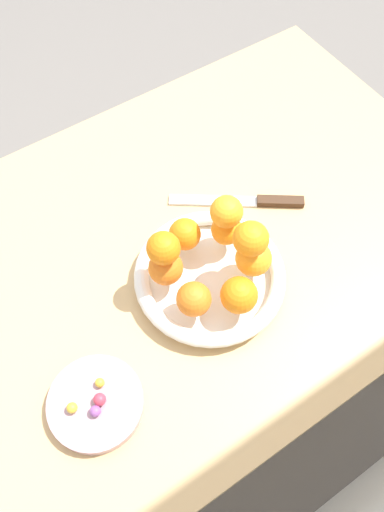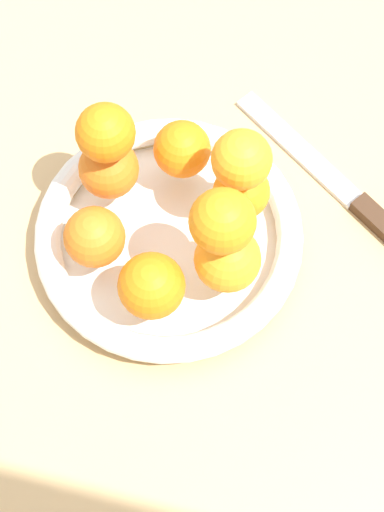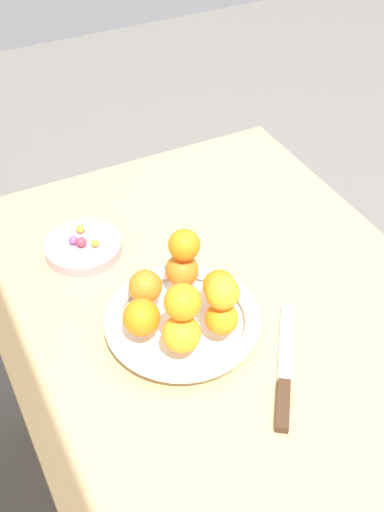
% 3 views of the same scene
% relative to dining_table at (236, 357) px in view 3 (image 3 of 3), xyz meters
% --- Properties ---
extents(dining_table, '(1.10, 0.76, 0.74)m').
position_rel_dining_table_xyz_m(dining_table, '(0.00, 0.00, 0.00)').
color(dining_table, tan).
rests_on(dining_table, ground_plane).
extents(fruit_bowl, '(0.26, 0.26, 0.04)m').
position_rel_dining_table_xyz_m(fruit_bowl, '(0.03, 0.09, 0.11)').
color(fruit_bowl, white).
rests_on(fruit_bowl, dining_table).
extents(candy_dish, '(0.15, 0.15, 0.02)m').
position_rel_dining_table_xyz_m(candy_dish, '(0.30, 0.17, 0.10)').
color(candy_dish, '#B28C99').
rests_on(candy_dish, dining_table).
extents(orange_0, '(0.06, 0.06, 0.06)m').
position_rel_dining_table_xyz_m(orange_0, '(0.04, 0.02, 0.16)').
color(orange_0, orange).
rests_on(orange_0, fruit_bowl).
extents(orange_1, '(0.06, 0.06, 0.06)m').
position_rel_dining_table_xyz_m(orange_1, '(0.10, 0.06, 0.16)').
color(orange_1, orange).
rests_on(orange_1, fruit_bowl).
extents(orange_2, '(0.06, 0.06, 0.06)m').
position_rel_dining_table_xyz_m(orange_2, '(0.09, 0.13, 0.16)').
color(orange_2, orange).
rests_on(orange_2, fruit_bowl).
extents(orange_3, '(0.06, 0.06, 0.06)m').
position_rel_dining_table_xyz_m(orange_3, '(0.03, 0.16, 0.16)').
color(orange_3, orange).
rests_on(orange_3, fruit_bowl).
extents(orange_4, '(0.06, 0.06, 0.06)m').
position_rel_dining_table_xyz_m(orange_4, '(-0.03, 0.12, 0.16)').
color(orange_4, orange).
rests_on(orange_4, fruit_bowl).
extents(orange_5, '(0.05, 0.05, 0.05)m').
position_rel_dining_table_xyz_m(orange_5, '(-0.03, 0.05, 0.16)').
color(orange_5, orange).
rests_on(orange_5, fruit_bowl).
extents(orange_6, '(0.05, 0.05, 0.05)m').
position_rel_dining_table_xyz_m(orange_6, '(0.10, 0.05, 0.21)').
color(orange_6, orange).
rests_on(orange_6, orange_1).
extents(orange_7, '(0.05, 0.05, 0.05)m').
position_rel_dining_table_xyz_m(orange_7, '(-0.02, 0.05, 0.21)').
color(orange_7, orange).
rests_on(orange_7, orange_5).
extents(orange_8, '(0.06, 0.06, 0.06)m').
position_rel_dining_table_xyz_m(orange_8, '(-0.02, 0.12, 0.22)').
color(orange_8, orange).
rests_on(orange_8, orange_4).
extents(candy_ball_0, '(0.02, 0.02, 0.02)m').
position_rel_dining_table_xyz_m(candy_ball_0, '(0.31, 0.19, 0.12)').
color(candy_ball_0, '#8C4C99').
rests_on(candy_ball_0, candy_dish).
extents(candy_ball_1, '(0.01, 0.01, 0.01)m').
position_rel_dining_table_xyz_m(candy_ball_1, '(0.28, 0.15, 0.12)').
color(candy_ball_1, gold).
rests_on(candy_ball_1, candy_dish).
extents(candy_ball_2, '(0.02, 0.02, 0.02)m').
position_rel_dining_table_xyz_m(candy_ball_2, '(0.33, 0.16, 0.12)').
color(candy_ball_2, gold).
rests_on(candy_ball_2, candy_dish).
extents(candy_ball_3, '(0.02, 0.02, 0.02)m').
position_rel_dining_table_xyz_m(candy_ball_3, '(0.29, 0.18, 0.12)').
color(candy_ball_3, '#C6384C').
rests_on(candy_ball_3, candy_dish).
extents(knife, '(0.22, 0.17, 0.01)m').
position_rel_dining_table_xyz_m(knife, '(-0.13, -0.01, 0.09)').
color(knife, '#3F2819').
rests_on(knife, dining_table).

